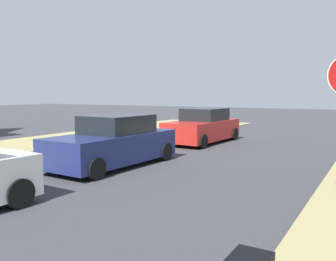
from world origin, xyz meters
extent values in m
cylinder|color=black|center=(-1.22, 7.96, 0.30)|extent=(0.22, 0.61, 0.60)
cube|color=navy|center=(-2.31, 12.14, 0.59)|extent=(1.99, 4.47, 0.85)
cube|color=black|center=(-2.30, 12.36, 1.29)|extent=(1.68, 2.08, 0.56)
cylinder|color=black|center=(-1.50, 10.46, 0.30)|extent=(0.22, 0.61, 0.60)
cylinder|color=black|center=(-3.24, 10.53, 0.30)|extent=(0.22, 0.61, 0.60)
cylinder|color=black|center=(-1.38, 13.76, 0.30)|extent=(0.22, 0.61, 0.60)
cylinder|color=black|center=(-3.12, 13.83, 0.30)|extent=(0.22, 0.61, 0.60)
cube|color=red|center=(-2.23, 18.45, 0.59)|extent=(1.99, 4.47, 0.85)
cube|color=black|center=(-2.22, 18.67, 1.29)|extent=(1.68, 2.08, 0.56)
cylinder|color=black|center=(-1.42, 16.77, 0.30)|extent=(0.22, 0.61, 0.60)
cylinder|color=black|center=(-3.16, 16.83, 0.30)|extent=(0.22, 0.61, 0.60)
cylinder|color=black|center=(-1.30, 20.07, 0.30)|extent=(0.22, 0.61, 0.60)
cylinder|color=black|center=(-3.03, 20.13, 0.30)|extent=(0.22, 0.61, 0.60)
camera|label=1|loc=(4.77, 3.57, 2.23)|focal=38.33mm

